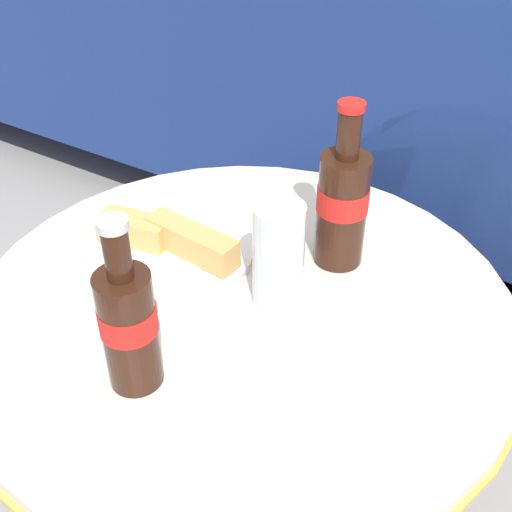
% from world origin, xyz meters
% --- Properties ---
extents(bistro_table, '(0.75, 0.75, 0.71)m').
position_xyz_m(bistro_table, '(0.00, 0.00, 0.54)').
color(bistro_table, gold).
rests_on(bistro_table, ground_plane).
extents(cola_bottle_left, '(0.07, 0.07, 0.24)m').
position_xyz_m(cola_bottle_left, '(0.07, 0.15, 0.80)').
color(cola_bottle_left, '#33190F').
rests_on(cola_bottle_left, bistro_table).
extents(cola_bottle_right, '(0.06, 0.06, 0.22)m').
position_xyz_m(cola_bottle_right, '(-0.03, -0.18, 0.80)').
color(cola_bottle_right, '#33190F').
rests_on(cola_bottle_right, bistro_table).
extents(drinking_glass, '(0.07, 0.07, 0.15)m').
position_xyz_m(drinking_glass, '(0.04, 0.03, 0.78)').
color(drinking_glass, black).
rests_on(drinking_glass, bistro_table).
extents(lunch_plate_near, '(0.26, 0.26, 0.06)m').
position_xyz_m(lunch_plate_near, '(-0.15, 0.03, 0.72)').
color(lunch_plate_near, white).
rests_on(lunch_plate_near, bistro_table).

